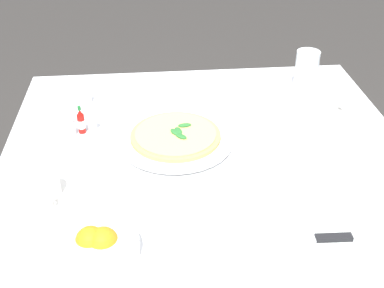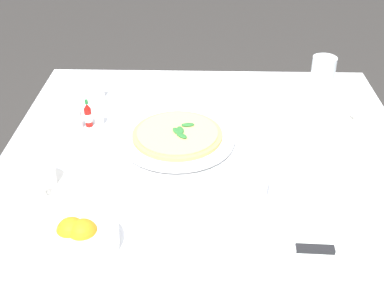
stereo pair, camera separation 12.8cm
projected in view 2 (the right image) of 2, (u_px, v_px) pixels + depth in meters
dining_table at (206, 200)px, 1.33m from camera, size 1.07×1.07×0.73m
pizza_plate at (177, 138)px, 1.32m from camera, size 0.31×0.31×0.02m
pizza at (177, 134)px, 1.31m from camera, size 0.24×0.24×0.02m
coffee_cup_center_back at (39, 176)px, 1.15m from camera, size 0.13×0.13×0.06m
coffee_cup_far_right at (345, 106)px, 1.44m from camera, size 0.13×0.13×0.06m
water_glass_near_right at (250, 186)px, 1.09m from camera, size 0.08×0.08×0.10m
water_glass_near_left at (322, 79)px, 1.53m from camera, size 0.07×0.07×0.13m
napkin_folded at (290, 253)px, 0.97m from camera, size 0.22×0.13×0.02m
dinner_knife at (289, 248)px, 0.96m from camera, size 0.20×0.03×0.01m
citrus_bowl at (80, 237)px, 0.98m from camera, size 0.15×0.15×0.07m
hot_sauce_bottle at (88, 115)px, 1.38m from camera, size 0.02×0.02×0.08m
salt_shaker at (78, 120)px, 1.38m from camera, size 0.03×0.03×0.06m
pepper_shaker at (99, 116)px, 1.39m from camera, size 0.03×0.03×0.06m
menu_card at (90, 88)px, 1.53m from camera, size 0.09×0.01×0.06m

